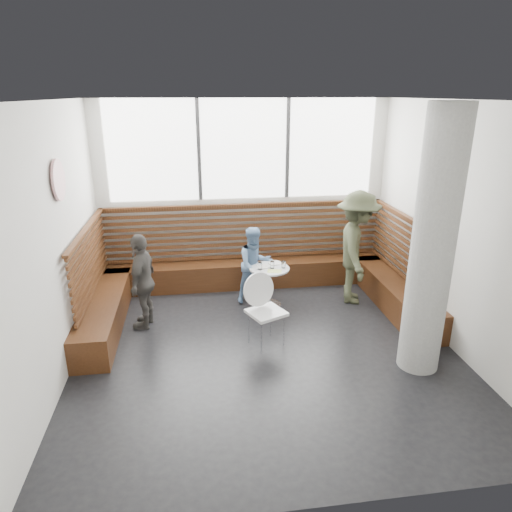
{
  "coord_description": "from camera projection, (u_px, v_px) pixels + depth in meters",
  "views": [
    {
      "loc": [
        -0.89,
        -5.28,
        3.28
      ],
      "look_at": [
        0.0,
        1.0,
        1.0
      ],
      "focal_mm": 32.0,
      "sensor_mm": 36.0,
      "label": 1
    }
  ],
  "objects": [
    {
      "name": "menu_card",
      "position": [
        275.0,
        271.0,
        7.1
      ],
      "size": [
        0.24,
        0.2,
        0.0
      ],
      "primitive_type": "cube",
      "rotation": [
        0.0,
        0.0,
        -0.22
      ],
      "color": "#A5C64C",
      "rests_on": "cafe_table"
    },
    {
      "name": "glass_left",
      "position": [
        260.0,
        266.0,
        7.15
      ],
      "size": [
        0.07,
        0.07,
        0.12
      ],
      "primitive_type": "cylinder",
      "color": "white",
      "rests_on": "cafe_table"
    },
    {
      "name": "concrete_column",
      "position": [
        433.0,
        246.0,
        5.29
      ],
      "size": [
        0.5,
        0.5,
        3.2
      ],
      "primitive_type": "cylinder",
      "color": "gray",
      "rests_on": "ground"
    },
    {
      "name": "glass_mid",
      "position": [
        272.0,
        265.0,
        7.21
      ],
      "size": [
        0.07,
        0.07,
        0.11
      ],
      "primitive_type": "cylinder",
      "color": "white",
      "rests_on": "cafe_table"
    },
    {
      "name": "child_left",
      "position": [
        143.0,
        281.0,
        6.59
      ],
      "size": [
        0.52,
        0.89,
        1.42
      ],
      "primitive_type": "imported",
      "rotation": [
        0.0,
        0.0,
        -1.8
      ],
      "color": "#484541",
      "rests_on": "ground"
    },
    {
      "name": "glass_right",
      "position": [
        283.0,
        265.0,
        7.22
      ],
      "size": [
        0.07,
        0.07,
        0.11
      ],
      "primitive_type": "cylinder",
      "color": "white",
      "rests_on": "cafe_table"
    },
    {
      "name": "cafe_table",
      "position": [
        269.0,
        279.0,
        7.3
      ],
      "size": [
        0.64,
        0.64,
        0.66
      ],
      "color": "silver",
      "rests_on": "ground"
    },
    {
      "name": "booth",
      "position": [
        250.0,
        274.0,
        7.66
      ],
      "size": [
        5.0,
        2.5,
        1.44
      ],
      "color": "#391E0E",
      "rests_on": "ground"
    },
    {
      "name": "plate_far",
      "position": [
        275.0,
        263.0,
        7.42
      ],
      "size": [
        0.21,
        0.21,
        0.01
      ],
      "primitive_type": "cylinder",
      "color": "white",
      "rests_on": "cafe_table"
    },
    {
      "name": "room",
      "position": [
        267.0,
        237.0,
        5.61
      ],
      "size": [
        5.0,
        5.0,
        3.2
      ],
      "color": "silver",
      "rests_on": "ground"
    },
    {
      "name": "child_back",
      "position": [
        255.0,
        265.0,
        7.42
      ],
      "size": [
        0.74,
        0.65,
        1.26
      ],
      "primitive_type": "imported",
      "rotation": [
        0.0,
        0.0,
        0.33
      ],
      "color": "#6789B3",
      "rests_on": "ground"
    },
    {
      "name": "plate_near",
      "position": [
        264.0,
        266.0,
        7.27
      ],
      "size": [
        0.19,
        0.19,
        0.01
      ],
      "primitive_type": "cylinder",
      "color": "white",
      "rests_on": "cafe_table"
    },
    {
      "name": "wall_art",
      "position": [
        58.0,
        180.0,
        5.42
      ],
      "size": [
        0.03,
        0.5,
        0.5
      ],
      "primitive_type": "cylinder",
      "rotation": [
        0.0,
        1.57,
        0.0
      ],
      "color": "white",
      "rests_on": "room"
    },
    {
      "name": "adult_man",
      "position": [
        357.0,
        248.0,
        7.33
      ],
      "size": [
        0.99,
        1.34,
        1.85
      ],
      "primitive_type": "imported",
      "rotation": [
        0.0,
        0.0,
        1.29
      ],
      "color": "#3D422C",
      "rests_on": "ground"
    },
    {
      "name": "cafe_chair",
      "position": [
        266.0,
        304.0,
        6.18
      ],
      "size": [
        0.47,
        0.46,
        0.99
      ],
      "rotation": [
        0.0,
        0.0,
        0.43
      ],
      "color": "white",
      "rests_on": "ground"
    }
  ]
}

